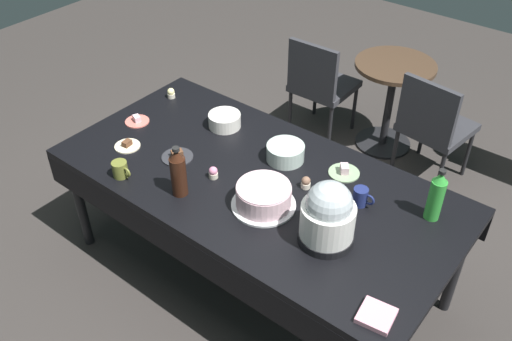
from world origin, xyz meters
TOP-DOWN VIEW (x-y plane):
  - ground at (0.00, 0.00)m, footprint 9.00×9.00m
  - potluck_table at (0.00, 0.00)m, footprint 2.20×1.10m
  - frosted_layer_cake at (0.17, -0.15)m, footprint 0.33×0.33m
  - slow_cooker at (0.54, -0.16)m, footprint 0.26×0.26m
  - glass_salad_bowl at (0.02, 0.23)m, footprint 0.21×0.21m
  - ceramic_snack_bowl at (-0.46, 0.27)m, footprint 0.20×0.20m
  - dessert_plate_sage at (0.35, 0.33)m, footprint 0.17×0.17m
  - dessert_plate_charcoal at (-0.46, -0.13)m, footprint 0.18×0.18m
  - dessert_plate_coral at (-0.91, -0.02)m, footprint 0.15×0.15m
  - dessert_plate_cream at (-0.76, -0.23)m, footprint 0.15×0.15m
  - cupcake_berry at (-0.96, 0.31)m, footprint 0.05×0.05m
  - cupcake_cocoa at (-0.18, -0.14)m, footprint 0.05×0.05m
  - cupcake_lemon at (0.25, 0.10)m, footprint 0.05×0.05m
  - soda_bottle_cola at (-0.23, -0.34)m, footprint 0.08×0.08m
  - soda_bottle_lime_soda at (0.87, 0.29)m, footprint 0.08×0.08m
  - coffee_mug_navy at (0.54, 0.16)m, footprint 0.12×0.08m
  - coffee_mug_olive at (-0.58, -0.44)m, footprint 0.12×0.08m
  - paper_napkin_stack at (0.95, -0.41)m, footprint 0.16×0.16m
  - maroon_chair_left at (-0.55, 1.49)m, footprint 0.44×0.44m
  - maroon_chair_right at (0.39, 1.50)m, footprint 0.49×0.49m
  - round_cafe_table at (-0.05, 1.72)m, footprint 0.60×0.60m

SIDE VIEW (x-z plane):
  - ground at x=0.00m, z-range 0.00..0.00m
  - maroon_chair_left at x=-0.55m, z-range 0.07..0.92m
  - maroon_chair_right at x=0.39m, z-range 0.07..0.92m
  - round_cafe_table at x=-0.05m, z-range 0.14..0.86m
  - potluck_table at x=0.00m, z-range 0.31..1.06m
  - dessert_plate_cream at x=-0.76m, z-range 0.74..0.78m
  - dessert_plate_coral at x=-0.91m, z-range 0.74..0.78m
  - dessert_plate_charcoal at x=-0.46m, z-range 0.74..0.78m
  - paper_napkin_stack at x=0.95m, z-range 0.75..0.77m
  - dessert_plate_sage at x=0.35m, z-range 0.74..0.79m
  - cupcake_berry at x=-0.96m, z-range 0.75..0.82m
  - cupcake_cocoa at x=-0.18m, z-range 0.75..0.82m
  - cupcake_lemon at x=0.25m, z-range 0.75..0.82m
  - ceramic_snack_bowl at x=-0.46m, z-range 0.75..0.83m
  - coffee_mug_olive at x=-0.58m, z-range 0.75..0.84m
  - glass_salad_bowl at x=0.02m, z-range 0.75..0.84m
  - coffee_mug_navy at x=0.54m, z-range 0.75..0.85m
  - frosted_layer_cake at x=0.17m, z-range 0.75..0.87m
  - soda_bottle_cola at x=-0.23m, z-range 0.74..1.03m
  - soda_bottle_lime_soda at x=0.87m, z-range 0.74..1.03m
  - slow_cooker at x=0.54m, z-range 0.74..1.07m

